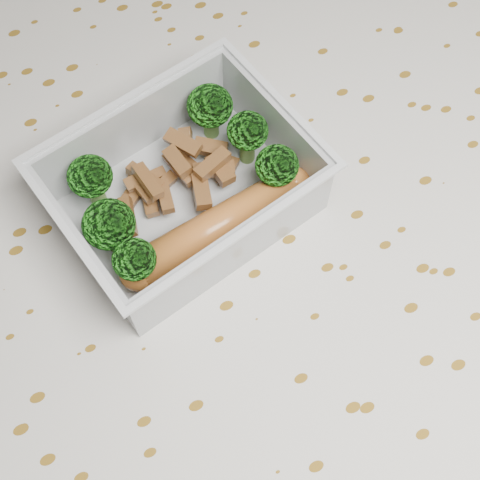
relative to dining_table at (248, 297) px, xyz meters
name	(u,v)px	position (x,y,z in m)	size (l,w,h in m)	color
ground_plane	(244,435)	(0.00, 0.00, -0.67)	(4.00, 4.00, 0.00)	olive
dining_table	(248,297)	(0.00, 0.00, 0.00)	(1.40, 0.90, 0.75)	brown
tablecloth	(248,273)	(0.00, 0.00, 0.05)	(1.46, 0.96, 0.19)	silver
lunch_container	(184,193)	(-0.03, 0.05, 0.11)	(0.19, 0.16, 0.06)	silver
broccoli_florets	(175,176)	(-0.03, 0.06, 0.12)	(0.15, 0.12, 0.05)	#608C3F
meat_pile	(176,175)	(-0.02, 0.07, 0.11)	(0.10, 0.07, 0.03)	brown
sausage	(218,227)	(-0.01, 0.02, 0.11)	(0.14, 0.04, 0.03)	#B56529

